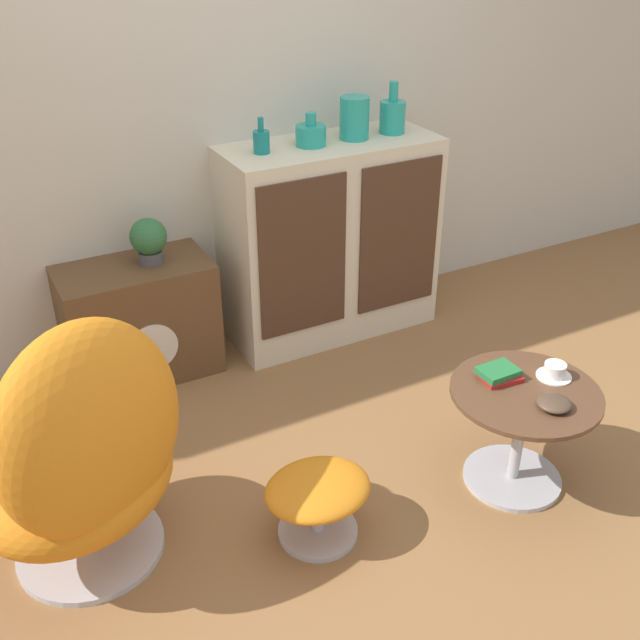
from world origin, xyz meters
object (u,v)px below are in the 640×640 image
object	(u,v)px
vase_rightmost	(392,115)
egg_chair	(85,457)
tv_console	(140,321)
vase_leftmost	(261,141)
sideboard	(330,240)
potted_plant	(149,239)
vase_inner_right	(354,118)
coffee_table	(521,424)
ottoman	(318,495)
vase_inner_left	(311,134)
bowl	(554,403)
teacup	(554,372)
book_stack	(499,374)

from	to	relation	value
vase_rightmost	egg_chair	bearing A→B (deg)	-150.10
tv_console	vase_leftmost	world-z (taller)	vase_leftmost
sideboard	vase_leftmost	world-z (taller)	vase_leftmost
sideboard	egg_chair	distance (m)	1.76
vase_rightmost	potted_plant	xyz separation A→B (m)	(-1.22, 0.03, -0.40)
tv_console	vase_inner_right	size ratio (longest dim) A/B	3.48
sideboard	tv_console	size ratio (longest dim) A/B	1.55
coffee_table	vase_leftmost	world-z (taller)	vase_leftmost
coffee_table	vase_inner_right	distance (m)	1.59
sideboard	ottoman	xyz separation A→B (m)	(-0.74, -1.26, -0.31)
sideboard	vase_inner_left	distance (m)	0.55
sideboard	tv_console	xyz separation A→B (m)	(-0.97, 0.03, -0.21)
vase_leftmost	bowl	distance (m)	1.66
tv_console	ottoman	bearing A→B (deg)	-79.89
teacup	vase_inner_right	bearing A→B (deg)	93.06
egg_chair	book_stack	distance (m)	1.47
coffee_table	vase_inner_right	bearing A→B (deg)	86.83
tv_console	teacup	distance (m)	1.82
tv_console	bowl	distance (m)	1.85
tv_console	egg_chair	distance (m)	1.16
potted_plant	egg_chair	bearing A→B (deg)	-117.68
vase_leftmost	teacup	bearing A→B (deg)	-68.15
vase_rightmost	teacup	world-z (taller)	vase_rightmost
potted_plant	bowl	size ratio (longest dim) A/B	1.72
ottoman	teacup	bearing A→B (deg)	-5.39
egg_chair	bowl	world-z (taller)	egg_chair
vase_inner_left	potted_plant	distance (m)	0.86
sideboard	vase_inner_right	world-z (taller)	vase_inner_right
vase_inner_right	potted_plant	size ratio (longest dim) A/B	0.93
vase_leftmost	teacup	distance (m)	1.57
egg_chair	teacup	xyz separation A→B (m)	(1.63, -0.34, 0.00)
potted_plant	vase_rightmost	bearing A→B (deg)	-1.49
vase_inner_left	potted_plant	size ratio (longest dim) A/B	0.72
egg_chair	vase_inner_left	xyz separation A→B (m)	(1.33, 1.02, 0.58)
coffee_table	vase_inner_left	distance (m)	1.57
tv_console	vase_inner_left	size ratio (longest dim) A/B	4.54
vase_rightmost	book_stack	size ratio (longest dim) A/B	1.56
vase_inner_right	egg_chair	bearing A→B (deg)	-146.89
book_stack	sideboard	bearing A→B (deg)	90.47
vase_inner_left	vase_inner_right	bearing A→B (deg)	0.00
sideboard	potted_plant	world-z (taller)	sideboard
egg_chair	ottoman	distance (m)	0.78
vase_inner_left	vase_inner_right	world-z (taller)	vase_inner_right
vase_inner_left	potted_plant	xyz separation A→B (m)	(-0.78, 0.03, -0.36)
ottoman	vase_leftmost	world-z (taller)	vase_leftmost
sideboard	book_stack	world-z (taller)	sideboard
tv_console	egg_chair	size ratio (longest dim) A/B	0.72
vase_leftmost	vase_inner_left	xyz separation A→B (m)	(0.24, 0.00, -0.00)
coffee_table	potted_plant	world-z (taller)	potted_plant
egg_chair	vase_leftmost	size ratio (longest dim) A/B	5.94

